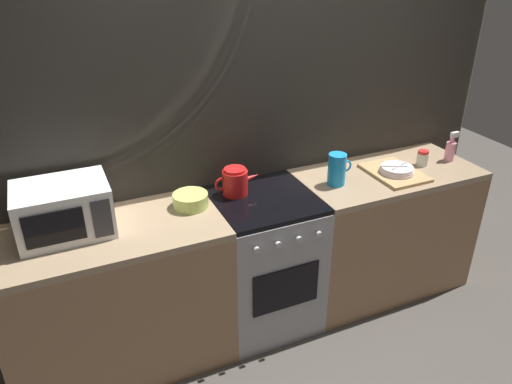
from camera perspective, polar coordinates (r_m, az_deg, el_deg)
name	(u,v)px	position (r m, az deg, el deg)	size (l,w,h in m)	color
ground_plane	(263,316)	(3.40, 0.87, -14.19)	(8.00, 8.00, 0.00)	#47423D
back_wall	(243,132)	(3.03, -1.56, 6.97)	(3.60, 0.05, 2.40)	#A39989
counter_left	(119,299)	(2.93, -15.60, -11.87)	(1.20, 0.60, 0.90)	#997251
stove_unit	(264,261)	(3.12, 0.94, -8.01)	(0.60, 0.63, 0.90)	#9E9EA3
counter_right	(381,230)	(3.53, 14.31, -4.30)	(1.20, 0.60, 0.90)	#997251
microwave	(63,210)	(2.67, -21.45, -1.91)	(0.46, 0.35, 0.27)	white
kettle	(235,182)	(2.89, -2.42, 1.22)	(0.28, 0.15, 0.17)	red
mixing_bowl	(191,200)	(2.80, -7.61, -0.95)	(0.20, 0.20, 0.08)	#B7D166
pitcher	(337,169)	(3.04, 9.39, 2.61)	(0.16, 0.11, 0.20)	#198CD8
dish_pile	(395,171)	(3.28, 15.88, 2.33)	(0.30, 0.40, 0.07)	tan
spice_jar	(423,158)	(3.47, 18.77, 3.76)	(0.08, 0.08, 0.10)	silver
spray_bottle	(451,150)	(3.60, 21.65, 4.61)	(0.08, 0.06, 0.20)	pink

